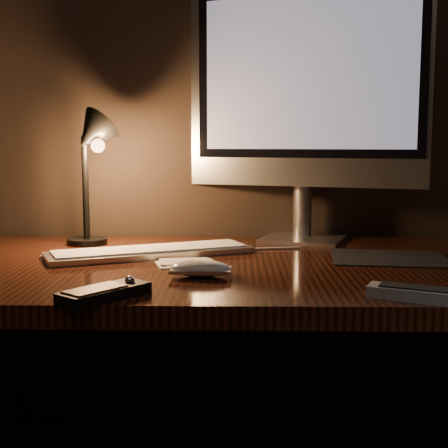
{
  "coord_description": "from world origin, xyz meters",
  "views": [
    {
      "loc": [
        0.04,
        0.52,
        1.01
      ],
      "look_at": [
        0.01,
        1.73,
        0.85
      ],
      "focal_mm": 50.0,
      "sensor_mm": 36.0,
      "label": 1
    }
  ],
  "objects_px": {
    "monitor": "(306,92)",
    "tv_remote": "(428,294)",
    "keyboard": "(150,251)",
    "desk_lamp": "(91,153)",
    "media_remote": "(105,292)",
    "mouse": "(201,271)",
    "desk": "(220,311)"
  },
  "relations": [
    {
      "from": "mouse",
      "to": "tv_remote",
      "type": "distance_m",
      "value": 0.42
    },
    {
      "from": "desk",
      "to": "mouse",
      "type": "relative_size",
      "value": 13.56
    },
    {
      "from": "monitor",
      "to": "tv_remote",
      "type": "bearing_deg",
      "value": -58.49
    },
    {
      "from": "mouse",
      "to": "monitor",
      "type": "bearing_deg",
      "value": 63.24
    },
    {
      "from": "monitor",
      "to": "tv_remote",
      "type": "distance_m",
      "value": 0.75
    },
    {
      "from": "media_remote",
      "to": "desk_lamp",
      "type": "bearing_deg",
      "value": 53.74
    },
    {
      "from": "tv_remote",
      "to": "desk_lamp",
      "type": "relative_size",
      "value": 0.57
    },
    {
      "from": "media_remote",
      "to": "desk_lamp",
      "type": "xyz_separation_m",
      "value": [
        -0.14,
        0.53,
        0.22
      ]
    },
    {
      "from": "monitor",
      "to": "media_remote",
      "type": "bearing_deg",
      "value": -102.92
    },
    {
      "from": "desk",
      "to": "tv_remote",
      "type": "bearing_deg",
      "value": -49.07
    },
    {
      "from": "keyboard",
      "to": "mouse",
      "type": "bearing_deg",
      "value": -84.15
    },
    {
      "from": "monitor",
      "to": "keyboard",
      "type": "bearing_deg",
      "value": -130.25
    },
    {
      "from": "media_remote",
      "to": "desk",
      "type": "bearing_deg",
      "value": 14.6
    },
    {
      "from": "monitor",
      "to": "desk_lamp",
      "type": "xyz_separation_m",
      "value": [
        -0.54,
        -0.09,
        -0.16
      ]
    },
    {
      "from": "desk",
      "to": "keyboard",
      "type": "relative_size",
      "value": 3.38
    },
    {
      "from": "desk",
      "to": "tv_remote",
      "type": "distance_m",
      "value": 0.56
    },
    {
      "from": "keyboard",
      "to": "desk_lamp",
      "type": "distance_m",
      "value": 0.3
    },
    {
      "from": "keyboard",
      "to": "mouse",
      "type": "distance_m",
      "value": 0.26
    },
    {
      "from": "tv_remote",
      "to": "keyboard",
      "type": "bearing_deg",
      "value": 166.01
    },
    {
      "from": "monitor",
      "to": "keyboard",
      "type": "relative_size",
      "value": 1.39
    },
    {
      "from": "mouse",
      "to": "tv_remote",
      "type": "relative_size",
      "value": 0.6
    },
    {
      "from": "media_remote",
      "to": "tv_remote",
      "type": "height_order",
      "value": "media_remote"
    },
    {
      "from": "monitor",
      "to": "desk_lamp",
      "type": "bearing_deg",
      "value": -150.66
    },
    {
      "from": "keyboard",
      "to": "tv_remote",
      "type": "bearing_deg",
      "value": -62.41
    },
    {
      "from": "desk_lamp",
      "to": "media_remote",
      "type": "bearing_deg",
      "value": -53.46
    },
    {
      "from": "mouse",
      "to": "desk_lamp",
      "type": "xyz_separation_m",
      "value": [
        -0.29,
        0.36,
        0.22
      ]
    },
    {
      "from": "media_remote",
      "to": "keyboard",
      "type": "bearing_deg",
      "value": 36.07
    },
    {
      "from": "tv_remote",
      "to": "mouse",
      "type": "bearing_deg",
      "value": 179.34
    },
    {
      "from": "keyboard",
      "to": "tv_remote",
      "type": "xyz_separation_m",
      "value": [
        0.51,
        -0.41,
        0.0
      ]
    },
    {
      "from": "monitor",
      "to": "keyboard",
      "type": "height_order",
      "value": "monitor"
    },
    {
      "from": "keyboard",
      "to": "desk_lamp",
      "type": "bearing_deg",
      "value": 118.35
    },
    {
      "from": "monitor",
      "to": "tv_remote",
      "type": "relative_size",
      "value": 3.34
    }
  ]
}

